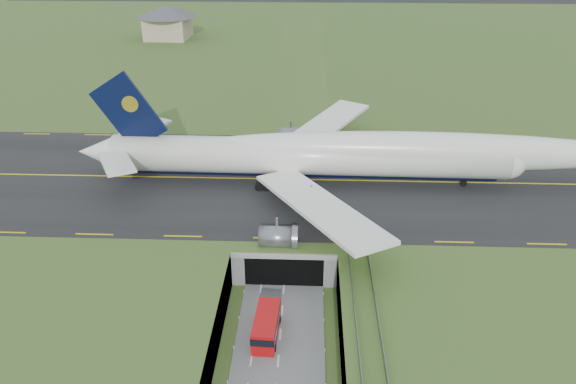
{
  "coord_description": "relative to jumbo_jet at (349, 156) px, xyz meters",
  "views": [
    {
      "loc": [
        3.44,
        -61.9,
        52.48
      ],
      "look_at": [
        0.11,
        20.0,
        10.17
      ],
      "focal_mm": 35.0,
      "sensor_mm": 36.0,
      "label": 1
    }
  ],
  "objects": [
    {
      "name": "shuttle_tram",
      "position": [
        -12.56,
        -35.05,
        -9.94
      ],
      "size": [
        3.59,
        8.46,
        3.36
      ],
      "rotation": [
        0.0,
        0.0,
        -0.06
      ],
      "color": "#BD0C0E",
      "rests_on": "ground"
    },
    {
      "name": "service_building",
      "position": [
        -62.05,
        123.64,
        1.56
      ],
      "size": [
        23.75,
        23.75,
        12.39
      ],
      "rotation": [
        0.0,
        0.0,
        -0.05
      ],
      "color": "#C0AD8B",
      "rests_on": "ground"
    },
    {
      "name": "tunnel_portal",
      "position": [
        -10.71,
        -15.01,
        -8.44
      ],
      "size": [
        17.0,
        22.3,
        6.0
      ],
      "color": "gray",
      "rests_on": "ground"
    },
    {
      "name": "trench_road",
      "position": [
        -10.71,
        -39.22,
        -11.68
      ],
      "size": [
        12.0,
        75.0,
        0.2
      ],
      "primitive_type": "cube",
      "color": "slate",
      "rests_on": "ground"
    },
    {
      "name": "airfield_deck",
      "position": [
        -10.71,
        -31.72,
        -8.78
      ],
      "size": [
        800.0,
        800.0,
        6.0
      ],
      "primitive_type": "cube",
      "color": "gray",
      "rests_on": "ground"
    },
    {
      "name": "taxiway",
      "position": [
        -10.71,
        1.28,
        -5.69
      ],
      "size": [
        800.0,
        44.0,
        0.18
      ],
      "primitive_type": "cube",
      "color": "black",
      "rests_on": "airfield_deck"
    },
    {
      "name": "ground",
      "position": [
        -10.71,
        -31.72,
        -11.78
      ],
      "size": [
        900.0,
        900.0,
        0.0
      ],
      "primitive_type": "plane",
      "color": "#3B5A24",
      "rests_on": "ground"
    },
    {
      "name": "jumbo_jet",
      "position": [
        0.0,
        0.0,
        0.0
      ],
      "size": [
        102.85,
        64.7,
        21.4
      ],
      "rotation": [
        0.0,
        0.0,
        -0.01
      ],
      "color": "white",
      "rests_on": "ground"
    }
  ]
}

